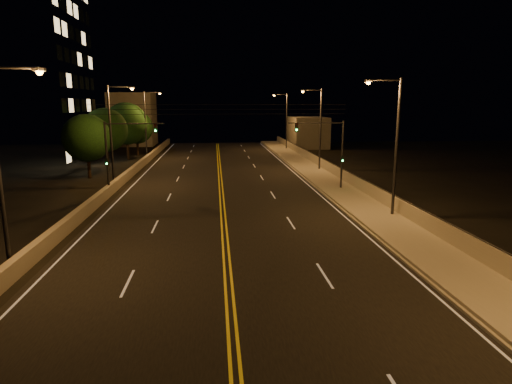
{
  "coord_description": "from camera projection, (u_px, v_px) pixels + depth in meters",
  "views": [
    {
      "loc": [
        -0.48,
        -7.88,
        7.9
      ],
      "look_at": [
        2.0,
        18.0,
        2.5
      ],
      "focal_mm": 30.0,
      "sensor_mm": 36.0,
      "label": 1
    }
  ],
  "objects": [
    {
      "name": "streetlight_6",
      "position": [
        147.0,
        121.0,
        60.07
      ],
      "size": [
        2.55,
        0.28,
        9.55
      ],
      "color": "#2D2D33",
      "rests_on": "ground"
    },
    {
      "name": "overhead_wires",
      "position": [
        220.0,
        109.0,
        36.58
      ],
      "size": [
        22.0,
        0.03,
        0.83
      ],
      "color": "black"
    },
    {
      "name": "streetlight_5",
      "position": [
        113.0,
        130.0,
        39.94
      ],
      "size": [
        2.55,
        0.28,
        9.55
      ],
      "color": "#2D2D33",
      "rests_on": "ground"
    },
    {
      "name": "parapet_wall",
      "position": [
        402.0,
        207.0,
        29.82
      ],
      "size": [
        0.3,
        120.0,
        1.0
      ],
      "primitive_type": "cube",
      "color": "#A19986",
      "rests_on": "sidewalk"
    },
    {
      "name": "lane_markings",
      "position": [
        224.0,
        223.0,
        28.75
      ],
      "size": [
        17.32,
        116.0,
        0.0
      ],
      "color": "silver",
      "rests_on": "road"
    },
    {
      "name": "tree_0",
      "position": [
        87.0,
        138.0,
        45.24
      ],
      "size": [
        5.04,
        5.04,
        6.83
      ],
      "color": "black",
      "rests_on": "ground"
    },
    {
      "name": "tree_1",
      "position": [
        105.0,
        130.0,
        53.12
      ],
      "size": [
        5.44,
        5.44,
        7.38
      ],
      "color": "black",
      "rests_on": "ground"
    },
    {
      "name": "traffic_signal_left",
      "position": [
        118.0,
        149.0,
        36.79
      ],
      "size": [
        5.11,
        0.31,
        6.4
      ],
      "color": "#2D2D33",
      "rests_on": "ground"
    },
    {
      "name": "sidewalk",
      "position": [
        379.0,
        217.0,
        29.8
      ],
      "size": [
        3.6,
        120.0,
        0.3
      ],
      "primitive_type": "cube",
      "color": "#9D9883",
      "rests_on": "ground"
    },
    {
      "name": "streetlight_3",
      "position": [
        285.0,
        118.0,
        72.87
      ],
      "size": [
        2.55,
        0.28,
        9.55
      ],
      "color": "#2D2D33",
      "rests_on": "ground"
    },
    {
      "name": "streetlight_1",
      "position": [
        393.0,
        140.0,
        28.88
      ],
      "size": [
        2.55,
        0.28,
        9.55
      ],
      "color": "#2D2D33",
      "rests_on": "ground"
    },
    {
      "name": "curb",
      "position": [
        353.0,
        218.0,
        29.64
      ],
      "size": [
        0.14,
        120.0,
        0.15
      ],
      "primitive_type": "cube",
      "color": "#9D9883",
      "rests_on": "ground"
    },
    {
      "name": "road",
      "position": [
        224.0,
        223.0,
        28.82
      ],
      "size": [
        18.0,
        120.0,
        0.02
      ],
      "primitive_type": "cube",
      "color": "black",
      "rests_on": "ground"
    },
    {
      "name": "jersey_barrier",
      "position": [
        73.0,
        220.0,
        27.82
      ],
      "size": [
        0.45,
        120.0,
        0.91
      ],
      "primitive_type": "cube",
      "color": "#A19986",
      "rests_on": "ground"
    },
    {
      "name": "streetlight_2",
      "position": [
        318.0,
        125.0,
        49.67
      ],
      "size": [
        2.55,
        0.28,
        9.55
      ],
      "color": "#2D2D33",
      "rests_on": "ground"
    },
    {
      "name": "parapet_rail",
      "position": [
        403.0,
        200.0,
        29.72
      ],
      "size": [
        0.06,
        120.0,
        0.06
      ],
      "primitive_type": "cylinder",
      "rotation": [
        1.57,
        0.0,
        0.0
      ],
      "color": "black",
      "rests_on": "parapet_wall"
    },
    {
      "name": "distant_building_right",
      "position": [
        308.0,
        132.0,
        78.42
      ],
      "size": [
        6.0,
        10.0,
        5.47
      ],
      "primitive_type": "cube",
      "color": "gray",
      "rests_on": "ground"
    },
    {
      "name": "streetlight_4",
      "position": [
        3.0,
        158.0,
        19.08
      ],
      "size": [
        2.55,
        0.28,
        9.55
      ],
      "color": "#2D2D33",
      "rests_on": "ground"
    },
    {
      "name": "distant_building_left",
      "position": [
        133.0,
        119.0,
        81.64
      ],
      "size": [
        8.0,
        8.0,
        9.86
      ],
      "primitive_type": "cube",
      "color": "gray",
      "rests_on": "ground"
    },
    {
      "name": "tree_3",
      "position": [
        137.0,
        127.0,
        65.66
      ],
      "size": [
        5.01,
        5.01,
        6.79
      ],
      "color": "black",
      "rests_on": "ground"
    },
    {
      "name": "tree_2",
      "position": [
        126.0,
        124.0,
        60.59
      ],
      "size": [
        5.95,
        5.95,
        8.07
      ],
      "color": "black",
      "rests_on": "ground"
    },
    {
      "name": "traffic_signal_right",
      "position": [
        332.0,
        147.0,
        38.55
      ],
      "size": [
        5.11,
        0.31,
        6.4
      ],
      "color": "#2D2D33",
      "rests_on": "ground"
    }
  ]
}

